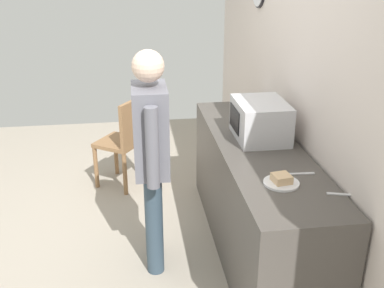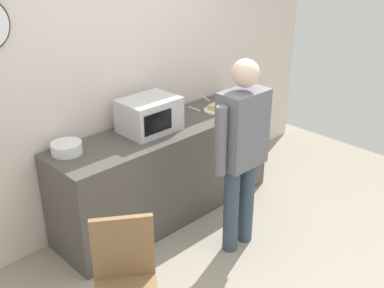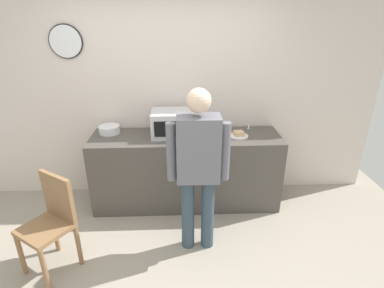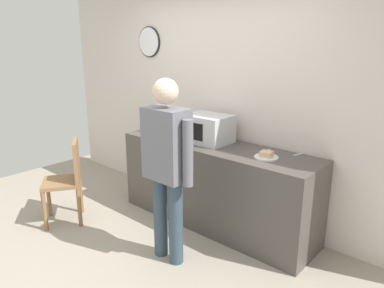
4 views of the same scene
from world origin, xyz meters
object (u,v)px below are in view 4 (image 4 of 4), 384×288
object	(u,v)px
wooden_chair	(68,177)
salad_bowl	(164,126)
person_standing	(167,159)
spoon_utensil	(300,154)
fork_utensil	(265,151)
microwave	(207,128)
sandwich_plate	(266,156)

from	to	relation	value
wooden_chair	salad_bowl	bearing A→B (deg)	74.41
salad_bowl	person_standing	size ratio (longest dim) A/B	0.15
salad_bowl	wooden_chair	distance (m)	1.30
spoon_utensil	wooden_chair	xyz separation A→B (m)	(-2.08, -1.31, -0.39)
fork_utensil	microwave	bearing A→B (deg)	-171.06
microwave	person_standing	bearing A→B (deg)	-73.99
sandwich_plate	person_standing	size ratio (longest dim) A/B	0.14
sandwich_plate	person_standing	world-z (taller)	person_standing
salad_bowl	person_standing	world-z (taller)	person_standing
microwave	person_standing	size ratio (longest dim) A/B	0.30
sandwich_plate	fork_utensil	size ratio (longest dim) A/B	1.34
sandwich_plate	spoon_utensil	world-z (taller)	sandwich_plate
microwave	spoon_utensil	xyz separation A→B (m)	(0.97, 0.24, -0.15)
sandwich_plate	fork_utensil	bearing A→B (deg)	122.61
fork_utensil	person_standing	distance (m)	1.06
microwave	sandwich_plate	xyz separation A→B (m)	(0.78, -0.08, -0.13)
sandwich_plate	person_standing	xyz separation A→B (m)	(-0.53, -0.79, 0.05)
salad_bowl	spoon_utensil	world-z (taller)	salad_bowl
spoon_utensil	wooden_chair	distance (m)	2.48
salad_bowl	fork_utensil	size ratio (longest dim) A/B	1.48
salad_bowl	person_standing	bearing A→B (deg)	-43.40
microwave	salad_bowl	distance (m)	0.79
fork_utensil	wooden_chair	size ratio (longest dim) A/B	0.18
sandwich_plate	salad_bowl	size ratio (longest dim) A/B	0.90
microwave	fork_utensil	size ratio (longest dim) A/B	2.94
fork_utensil	spoon_utensil	size ratio (longest dim) A/B	1.00
microwave	salad_bowl	size ratio (longest dim) A/B	1.99
person_standing	salad_bowl	bearing A→B (deg)	136.60
fork_utensil	spoon_utensil	xyz separation A→B (m)	(0.30, 0.13, 0.00)
salad_bowl	person_standing	xyz separation A→B (m)	(1.03, -0.97, 0.02)
sandwich_plate	person_standing	bearing A→B (deg)	-123.89
sandwich_plate	salad_bowl	xyz separation A→B (m)	(-1.56, 0.18, 0.02)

